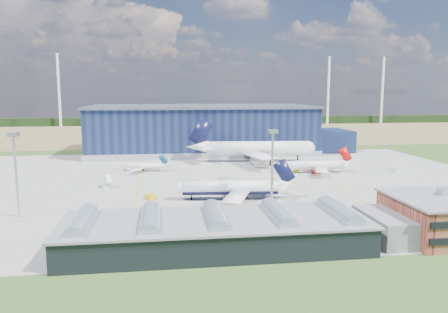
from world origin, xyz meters
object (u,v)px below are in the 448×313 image
Objects in this scene: hangar at (206,131)px; gse_van_a at (197,182)px; gse_cart_a at (261,188)px; airstair at (107,184)px; airliner_navy at (230,180)px; airliner_widebody at (258,141)px; airliner_red at (312,160)px; gse_van_c at (256,193)px; light_mast_west at (15,161)px; gse_van_b at (393,169)px; airliner_regional at (141,163)px; car_b at (218,227)px; light_mast_center at (272,156)px; gse_tug_a at (151,197)px; gse_cart_b at (265,172)px; gse_tug_c at (296,171)px.

gse_van_a is (-12.16, -91.21, -10.27)m from hangar.
airstair reaches higher than gse_cart_a.
airliner_widebody is (24.51, 72.67, 3.92)m from airliner_navy.
airliner_red is 6.90× the size of airstair.
airliner_red is 6.26× the size of gse_van_c.
light_mast_west is 4.58× the size of gse_van_b.
light_mast_west is 1.02× the size of airliner_regional.
car_b is (-10.75, -142.80, -11.02)m from hangar.
gse_van_b is at bearing -56.28° from gse_van_a.
airliner_navy reaches higher than car_b.
car_b is at bearing -134.90° from light_mast_center.
airstair is at bearing 13.36° from airliner_red.
light_mast_west is at bearing -116.71° from hangar.
light_mast_west is at bearing 91.33° from car_b.
airliner_navy is at bearing -91.68° from hangar.
car_b is at bearing -155.21° from gse_van_a.
gse_cart_a is (-11.87, -59.87, -9.58)m from airliner_widebody.
gse_tug_a is 1.32× the size of gse_cart_a.
airliner_regional is at bearing 95.04° from gse_cart_b.
light_mast_center is 4.58× the size of gse_van_b.
airliner_navy is 25.56m from gse_tug_a.
airliner_navy is at bearing -51.53° from airstair.
airliner_red is at bearing -14.14° from car_b.
gse_van_b reaches higher than gse_cart_b.
airliner_navy is at bearing 171.30° from gse_cart_b.
gse_van_a is (-8.84, 22.16, -4.96)m from airliner_navy.
gse_van_a is 1.70× the size of car_b.
gse_van_a is at bearing 33.56° from light_mast_west.
light_mast_west is 144.55m from gse_van_b.
airstair is at bearing 61.08° from light_mast_west.
gse_van_c is 53.45m from airstair.
airliner_navy is 12.96× the size of gse_cart_a.
airliner_navy reaches higher than gse_van_a.
gse_tug_a is 0.83× the size of airstair.
gse_van_a is at bearing -153.34° from gse_tug_c.
airliner_widebody is 17.29× the size of car_b.
airstair reaches higher than gse_tug_c.
airliner_red is at bearing -9.60° from airstair.
gse_tug_a is at bearing 174.12° from gse_van_b.
gse_cart_b reaches higher than car_b.
gse_van_a is at bearing 160.65° from gse_cart_a.
light_mast_west is 70.00m from light_mast_center.
gse_tug_c is (-40.90, 5.46, -0.44)m from gse_van_b.
light_mast_west reaches higher than airliner_widebody.
airliner_navy is at bearing 132.59° from light_mast_center.
car_b is (-17.94, -18.00, -14.83)m from light_mast_center.
hangar is 45.91m from airliner_widebody.
gse_cart_b is (10.67, 54.65, -14.83)m from light_mast_center.
airliner_widebody is 32.54m from gse_tug_c.
airliner_regional reaches higher than gse_van_a.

